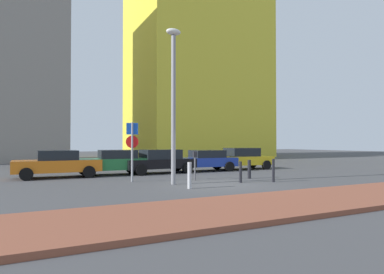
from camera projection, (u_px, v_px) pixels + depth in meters
The scene contains 15 objects.
ground_plane at pixel (216, 184), 14.79m from camera, with size 120.00×120.00×0.00m, color #424244.
sidewalk_brick at pixel (304, 201), 10.07m from camera, with size 40.00×3.37×0.14m, color brown.
parked_car_orange at pixel (58, 164), 17.60m from camera, with size 4.38×2.00×1.46m.
parked_car_green at pixel (114, 162), 19.12m from camera, with size 4.14×2.14×1.45m.
parked_car_black at pixel (160, 161), 20.11m from camera, with size 4.48×2.09×1.44m.
parked_car_blue at pixel (204, 160), 21.67m from camera, with size 4.43×2.29×1.37m.
parked_car_yellow at pixel (242, 158), 23.15m from camera, with size 4.38×2.26×1.50m.
parking_sign_post at pixel (132, 144), 15.75m from camera, with size 0.59×0.18×2.84m.
parking_meter at pixel (195, 162), 16.31m from camera, with size 0.18×0.14×1.44m.
street_lamp at pixel (173, 92), 14.80m from camera, with size 0.70×0.36×7.03m.
traffic_bollard_near at pixel (190, 175), 13.38m from camera, with size 0.16×0.16×1.08m, color #B7B7BC.
traffic_bollard_mid at pixel (273, 170), 15.65m from camera, with size 0.12×0.12×1.10m, color black.
traffic_bollard_far at pixel (240, 172), 15.40m from camera, with size 0.13×0.13×0.99m, color black.
traffic_bollard_edge at pixel (249, 169), 17.13m from camera, with size 0.18×0.18×0.97m, color black.
building_colorful_midrise at pixel (195, 55), 46.01m from camera, with size 16.62×14.44×28.20m, color gold.
Camera 1 is at (-7.58, -12.79, 1.87)m, focal length 30.81 mm.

